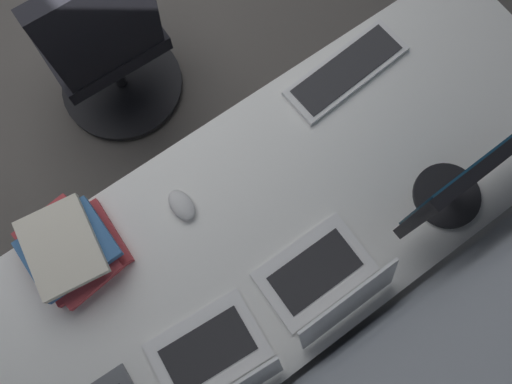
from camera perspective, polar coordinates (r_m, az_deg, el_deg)
wall_back at (r=0.94m, az=22.06°, el=-15.26°), size 4.46×0.10×2.60m
desk at (r=1.54m, az=1.08°, el=-4.38°), size 2.17×0.74×0.73m
drawer_pedestal at (r=1.86m, az=1.71°, el=-6.86°), size 0.40×0.51×0.69m
monitor_primary at (r=1.40m, az=23.76°, el=2.30°), size 0.47×0.20×0.41m
laptop_leftmost at (r=1.40m, az=-4.52°, el=-19.03°), size 0.32×0.28×0.21m
laptop_center at (r=1.42m, az=8.02°, el=-10.24°), size 0.31×0.25×0.20m
keyboard_main at (r=1.68m, az=10.11°, el=13.26°), size 0.43×0.17×0.02m
mouse_main at (r=1.50m, az=-8.34°, el=-1.46°), size 0.06×0.10×0.03m
book_stack_near at (r=1.51m, az=-20.22°, el=-6.10°), size 0.25×0.30×0.11m
office_chair at (r=2.12m, az=-16.60°, el=15.39°), size 0.56×0.56×0.97m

